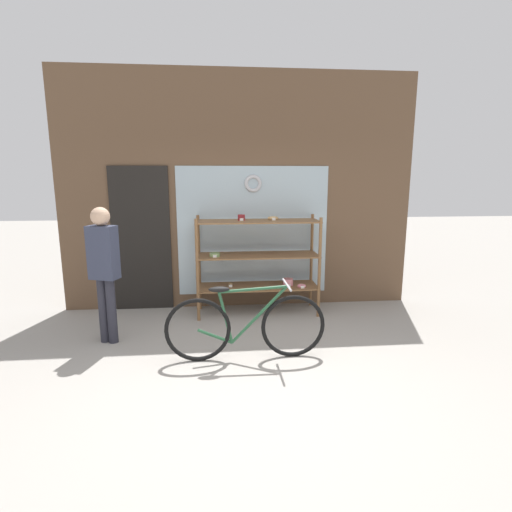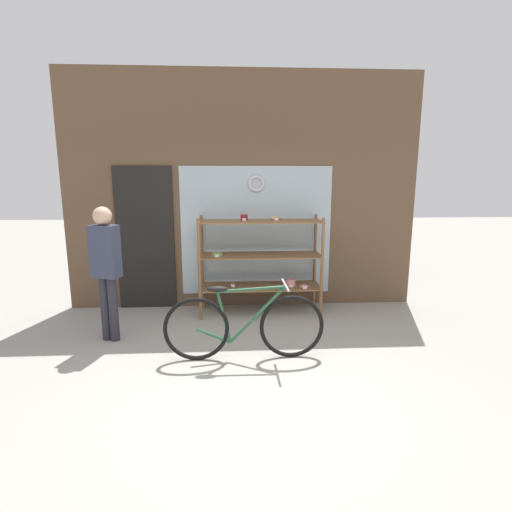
# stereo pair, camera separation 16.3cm
# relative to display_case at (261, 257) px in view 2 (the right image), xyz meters

# --- Properties ---
(ground_plane) EXTENTS (30.00, 30.00, 0.00)m
(ground_plane) POSITION_rel_display_case_xyz_m (-0.24, -2.02, -0.83)
(ground_plane) COLOR gray
(storefront_facade) EXTENTS (5.18, 0.13, 3.43)m
(storefront_facade) POSITION_rel_display_case_xyz_m (-0.28, 0.40, 0.84)
(storefront_facade) COLOR brown
(storefront_facade) RESTS_ON ground_plane
(display_case) EXTENTS (1.72, 0.53, 1.43)m
(display_case) POSITION_rel_display_case_xyz_m (0.00, 0.00, 0.00)
(display_case) COLOR brown
(display_case) RESTS_ON ground_plane
(bicycle) EXTENTS (1.73, 0.46, 0.84)m
(bicycle) POSITION_rel_display_case_xyz_m (-0.28, -1.48, -0.46)
(bicycle) COLOR black
(bicycle) RESTS_ON ground_plane
(pedestrian) EXTENTS (0.36, 0.27, 1.62)m
(pedestrian) POSITION_rel_display_case_xyz_m (-1.88, -0.87, 0.12)
(pedestrian) COLOR #282833
(pedestrian) RESTS_ON ground_plane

